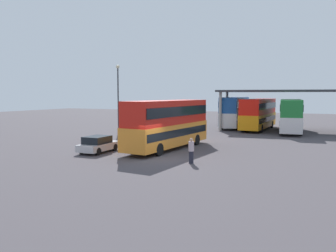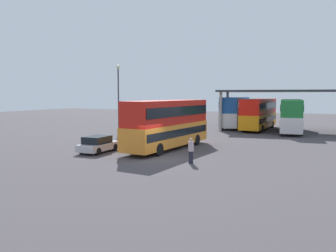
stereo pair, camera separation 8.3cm
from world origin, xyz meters
name	(u,v)px [view 1 (the left image)]	position (x,y,z in m)	size (l,w,h in m)	color
ground_plane	(160,159)	(0.00, 0.00, 0.00)	(140.00, 140.00, 0.00)	#484247
double_decker_main	(168,122)	(-1.48, 4.44, 2.31)	(3.36, 10.95, 4.21)	orange
parked_hatchback	(98,144)	(-5.84, 0.32, 0.67)	(1.83, 3.84, 1.35)	#BEB9B9
double_decker_near_canopy	(235,111)	(-1.29, 26.14, 2.36)	(3.19, 10.56, 4.31)	silver
double_decker_mid_row	(259,113)	(2.33, 24.65, 2.26)	(2.87, 11.13, 4.11)	orange
double_decker_far_right	(291,114)	(6.58, 23.01, 2.24)	(3.76, 11.23, 4.08)	silver
depot_canopy	(302,92)	(7.71, 24.36, 4.96)	(21.46, 8.85, 5.28)	#33353A
lamppost_tall	(118,91)	(-12.33, 13.14, 5.16)	(0.44, 0.44, 8.26)	#33353A
pedestrian_waiting	(191,151)	(2.70, -0.67, 0.88)	(0.38, 0.38, 1.76)	#262633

